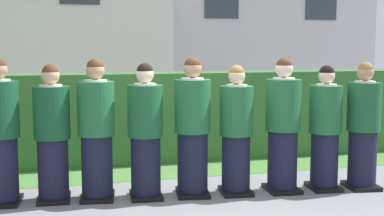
{
  "coord_description": "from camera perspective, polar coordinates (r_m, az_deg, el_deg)",
  "views": [
    {
      "loc": [
        -1.62,
        -6.02,
        1.77
      ],
      "look_at": [
        0.0,
        0.0,
        1.05
      ],
      "focal_mm": 49.97,
      "sensor_mm": 36.0,
      "label": 1
    }
  ],
  "objects": [
    {
      "name": "ground_plane",
      "position": [
        6.48,
        0.0,
        -9.26
      ],
      "size": [
        60.0,
        60.0,
        0.0
      ],
      "primitive_type": "plane",
      "color": "slate"
    },
    {
      "name": "student_front_row_0",
      "position": [
        6.34,
        -19.79,
        -2.71
      ],
      "size": [
        0.44,
        0.54,
        1.65
      ],
      "color": "black",
      "rests_on": "ground"
    },
    {
      "name": "student_front_row_1",
      "position": [
        6.3,
        -14.69,
        -2.96
      ],
      "size": [
        0.41,
        0.48,
        1.57
      ],
      "color": "black",
      "rests_on": "ground"
    },
    {
      "name": "student_front_row_2",
      "position": [
        6.26,
        -10.16,
        -2.63
      ],
      "size": [
        0.45,
        0.54,
        1.63
      ],
      "color": "black",
      "rests_on": "ground"
    },
    {
      "name": "student_front_row_3",
      "position": [
        6.25,
        -4.99,
        -2.82
      ],
      "size": [
        0.41,
        0.48,
        1.58
      ],
      "color": "black",
      "rests_on": "ground"
    },
    {
      "name": "student_front_row_4",
      "position": [
        6.33,
        0.06,
        -2.37
      ],
      "size": [
        0.45,
        0.52,
        1.65
      ],
      "color": "black",
      "rests_on": "ground"
    },
    {
      "name": "student_front_row_5",
      "position": [
        6.42,
        4.74,
        -2.69
      ],
      "size": [
        0.4,
        0.48,
        1.55
      ],
      "color": "black",
      "rests_on": "ground"
    },
    {
      "name": "student_front_row_6",
      "position": [
        6.59,
        9.69,
        -2.15
      ],
      "size": [
        0.43,
        0.49,
        1.64
      ],
      "color": "black",
      "rests_on": "ground"
    },
    {
      "name": "student_front_row_7",
      "position": [
        6.8,
        14.02,
        -2.39
      ],
      "size": [
        0.4,
        0.51,
        1.54
      ],
      "color": "black",
      "rests_on": "ground"
    },
    {
      "name": "student_front_row_8",
      "position": [
        6.98,
        17.81,
        -2.12
      ],
      "size": [
        0.42,
        0.5,
        1.58
      ],
      "color": "black",
      "rests_on": "ground"
    },
    {
      "name": "hedge",
      "position": [
        8.31,
        -3.69,
        -0.93
      ],
      "size": [
        11.92,
        0.7,
        1.37
      ],
      "color": "#33662D",
      "rests_on": "ground"
    },
    {
      "name": "lawn_strip",
      "position": [
        7.66,
        -2.46,
        -6.74
      ],
      "size": [
        11.92,
        0.9,
        0.01
      ],
      "primitive_type": "cube",
      "color": "#477A38",
      "rests_on": "ground"
    }
  ]
}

